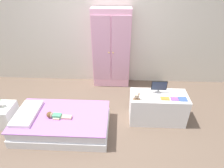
# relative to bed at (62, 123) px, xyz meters

# --- Properties ---
(ground_plane) EXTENTS (10.00, 10.00, 0.02)m
(ground_plane) POSITION_rel_bed_xyz_m (0.49, 0.07, -0.16)
(ground_plane) COLOR brown
(back_wall) EXTENTS (6.40, 0.05, 2.70)m
(back_wall) POSITION_rel_bed_xyz_m (0.49, 1.64, 1.20)
(back_wall) COLOR silver
(back_wall) RESTS_ON ground_plane
(bed) EXTENTS (1.47, 0.84, 0.30)m
(bed) POSITION_rel_bed_xyz_m (0.00, 0.00, 0.00)
(bed) COLOR white
(bed) RESTS_ON ground_plane
(pillow) EXTENTS (0.31, 0.60, 0.05)m
(pillow) POSITION_rel_bed_xyz_m (-0.54, -0.00, 0.18)
(pillow) COLOR white
(pillow) RESTS_ON bed
(doll) EXTENTS (0.39, 0.14, 0.10)m
(doll) POSITION_rel_bed_xyz_m (-0.09, -0.04, 0.19)
(doll) COLOR #4CA375
(doll) RESTS_ON bed
(nightstand) EXTENTS (0.38, 0.38, 0.35)m
(nightstand) POSITION_rel_bed_xyz_m (-1.02, 0.11, 0.03)
(nightstand) COLOR white
(nightstand) RESTS_ON ground_plane
(wardrobe) EXTENTS (0.76, 0.31, 1.63)m
(wardrobe) POSITION_rel_bed_xyz_m (0.71, 1.46, 0.67)
(wardrobe) COLOR #EFADCC
(wardrobe) RESTS_ON ground_plane
(tv_stand) EXTENTS (0.92, 0.42, 0.51)m
(tv_stand) POSITION_rel_bed_xyz_m (1.54, 0.32, 0.11)
(tv_stand) COLOR white
(tv_stand) RESTS_ON ground_plane
(tv_monitor) EXTENTS (0.25, 0.10, 0.22)m
(tv_monitor) POSITION_rel_bed_xyz_m (1.53, 0.39, 0.49)
(tv_monitor) COLOR #99999E
(tv_monitor) RESTS_ON tv_stand
(rocking_horse_toy) EXTENTS (0.11, 0.04, 0.13)m
(rocking_horse_toy) POSITION_rel_bed_xyz_m (1.18, 0.19, 0.43)
(rocking_horse_toy) COLOR #8E6642
(rocking_horse_toy) RESTS_ON tv_stand
(book_orange) EXTENTS (0.13, 0.08, 0.02)m
(book_orange) POSITION_rel_bed_xyz_m (1.61, 0.22, 0.37)
(book_orange) COLOR orange
(book_orange) RESTS_ON tv_stand
(book_purple) EXTENTS (0.11, 0.09, 0.01)m
(book_purple) POSITION_rel_bed_xyz_m (1.76, 0.22, 0.37)
(book_purple) COLOR #8E51B2
(book_purple) RESTS_ON tv_stand
(book_blue) EXTENTS (0.13, 0.11, 0.01)m
(book_blue) POSITION_rel_bed_xyz_m (1.89, 0.22, 0.37)
(book_blue) COLOR blue
(book_blue) RESTS_ON tv_stand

